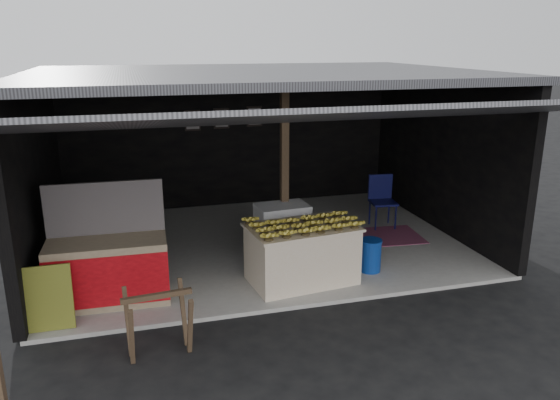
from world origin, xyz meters
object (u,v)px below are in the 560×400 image
object	(u,v)px
water_barrel	(370,256)
plastic_chair	(382,196)
neighbor_stall	(109,268)
white_crate	(282,232)
sawhorse	(158,317)
banana_table	(302,254)

from	to	relation	value
water_barrel	plastic_chair	size ratio (longest dim) A/B	0.49
neighbor_stall	plastic_chair	xyz separation A→B (m)	(4.94, 1.92, 0.10)
white_crate	water_barrel	bearing A→B (deg)	-41.45
water_barrel	neighbor_stall	bearing A→B (deg)	179.82
white_crate	plastic_chair	world-z (taller)	plastic_chair
white_crate	sawhorse	world-z (taller)	white_crate
banana_table	neighbor_stall	bearing A→B (deg)	171.21
banana_table	white_crate	bearing A→B (deg)	85.05
water_barrel	banana_table	bearing A→B (deg)	-176.29
plastic_chair	neighbor_stall	bearing A→B (deg)	-151.56
white_crate	neighbor_stall	xyz separation A→B (m)	(-2.67, -0.85, 0.03)
white_crate	sawhorse	bearing A→B (deg)	-137.47
sawhorse	water_barrel	bearing A→B (deg)	17.98
sawhorse	white_crate	bearing A→B (deg)	41.72
banana_table	sawhorse	distance (m)	2.54
neighbor_stall	water_barrel	world-z (taller)	neighbor_stall
white_crate	neighbor_stall	distance (m)	2.80
plastic_chair	sawhorse	bearing A→B (deg)	-135.18
banana_table	plastic_chair	distance (m)	3.01
banana_table	sawhorse	size ratio (longest dim) A/B	2.09
sawhorse	banana_table	bearing A→B (deg)	26.77
neighbor_stall	plastic_chair	size ratio (longest dim) A/B	1.64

